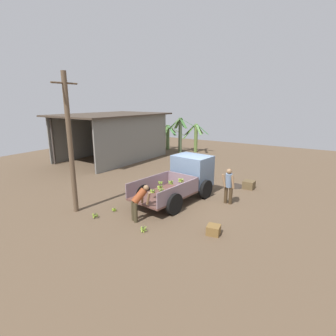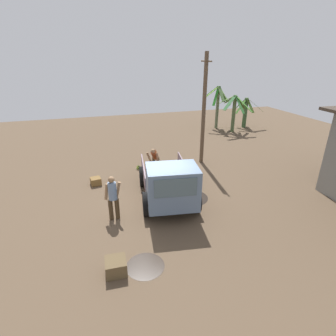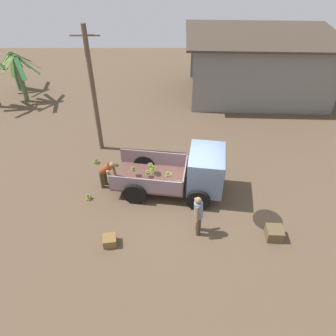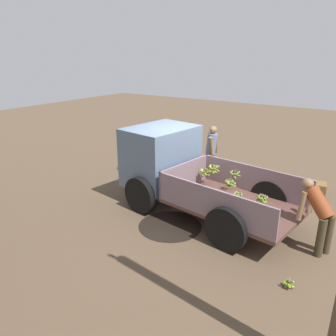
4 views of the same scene
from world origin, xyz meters
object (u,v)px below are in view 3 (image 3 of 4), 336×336
object	(u,v)px
utility_pole	(93,92)
banana_bunch_on_ground_0	(88,197)
cargo_truck	(193,172)
wooden_crate_0	(110,241)
banana_bunch_on_ground_1	(96,161)
banana_bunch_on_ground_2	(115,164)
person_worker_loading	(106,172)
wooden_crate_1	(274,233)
person_foreground_visitor	(198,214)

from	to	relation	value
utility_pole	banana_bunch_on_ground_0	world-z (taller)	utility_pole
cargo_truck	utility_pole	world-z (taller)	utility_pole
wooden_crate_0	banana_bunch_on_ground_0	bearing A→B (deg)	117.76
banana_bunch_on_ground_1	banana_bunch_on_ground_2	bearing A→B (deg)	-11.53
utility_pole	banana_bunch_on_ground_1	size ratio (longest dim) A/B	20.89
person_worker_loading	banana_bunch_on_ground_0	bearing A→B (deg)	-106.85
wooden_crate_1	wooden_crate_0	bearing A→B (deg)	-177.04
banana_bunch_on_ground_0	wooden_crate_0	xyz separation A→B (m)	(1.16, -2.21, 0.04)
cargo_truck	wooden_crate_1	world-z (taller)	cargo_truck
wooden_crate_0	wooden_crate_1	distance (m)	5.68
banana_bunch_on_ground_1	wooden_crate_0	bearing A→B (deg)	-74.51
person_worker_loading	wooden_crate_0	distance (m)	3.04
banana_bunch_on_ground_2	wooden_crate_0	bearing A→B (deg)	-85.18
wooden_crate_0	utility_pole	bearing A→B (deg)	101.76
person_foreground_visitor	person_worker_loading	size ratio (longest dim) A/B	1.19
banana_bunch_on_ground_0	banana_bunch_on_ground_2	world-z (taller)	banana_bunch_on_ground_0
banana_bunch_on_ground_1	banana_bunch_on_ground_2	distance (m)	0.91
person_foreground_visitor	wooden_crate_1	distance (m)	2.76
banana_bunch_on_ground_1	wooden_crate_0	world-z (taller)	wooden_crate_0
utility_pole	person_worker_loading	world-z (taller)	utility_pole
person_foreground_visitor	banana_bunch_on_ground_1	bearing A→B (deg)	-43.03
utility_pole	banana_bunch_on_ground_2	bearing A→B (deg)	-59.19
person_foreground_visitor	banana_bunch_on_ground_1	world-z (taller)	person_foreground_visitor
person_worker_loading	person_foreground_visitor	bearing A→B (deg)	-7.23
person_foreground_visitor	banana_bunch_on_ground_0	xyz separation A→B (m)	(-4.17, 1.68, -0.80)
utility_pole	cargo_truck	bearing A→B (deg)	-36.70
person_foreground_visitor	banana_bunch_on_ground_0	world-z (taller)	person_foreground_visitor
banana_bunch_on_ground_1	banana_bunch_on_ground_2	size ratio (longest dim) A/B	1.34
person_foreground_visitor	wooden_crate_0	distance (m)	3.15
banana_bunch_on_ground_1	cargo_truck	bearing A→B (deg)	-24.11
person_foreground_visitor	cargo_truck	bearing A→B (deg)	-88.53
banana_bunch_on_ground_1	wooden_crate_0	size ratio (longest dim) A/B	0.61
cargo_truck	banana_bunch_on_ground_0	xyz separation A→B (m)	(-4.13, -0.45, -0.89)
person_foreground_visitor	banana_bunch_on_ground_1	distance (m)	5.92
utility_pole	person_worker_loading	xyz separation A→B (m)	(0.73, -2.84, -2.08)
banana_bunch_on_ground_1	wooden_crate_0	xyz separation A→B (m)	(1.26, -4.56, 0.04)
cargo_truck	banana_bunch_on_ground_1	size ratio (longest dim) A/B	16.50
utility_pole	banana_bunch_on_ground_1	bearing A→B (deg)	-92.94
person_worker_loading	wooden_crate_1	distance (m)	6.70
cargo_truck	person_foreground_visitor	size ratio (longest dim) A/B	2.71
banana_bunch_on_ground_1	wooden_crate_1	xyz separation A→B (m)	(6.93, -4.26, 0.09)
cargo_truck	banana_bunch_on_ground_0	bearing A→B (deg)	-165.54
cargo_truck	person_worker_loading	size ratio (longest dim) A/B	3.21
banana_bunch_on_ground_1	utility_pole	bearing A→B (deg)	87.06
cargo_truck	banana_bunch_on_ground_2	distance (m)	3.86
wooden_crate_0	banana_bunch_on_ground_1	bearing A→B (deg)	105.49
wooden_crate_1	banana_bunch_on_ground_0	bearing A→B (deg)	164.32
person_worker_loading	banana_bunch_on_ground_1	size ratio (longest dim) A/B	5.14
banana_bunch_on_ground_1	banana_bunch_on_ground_2	xyz separation A→B (m)	(0.89, -0.18, -0.03)
person_foreground_visitor	wooden_crate_0	bearing A→B (deg)	10.27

